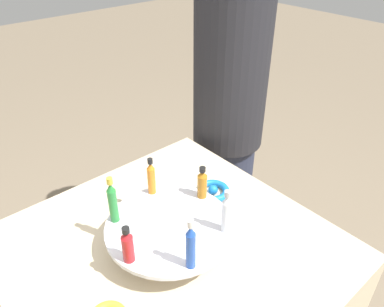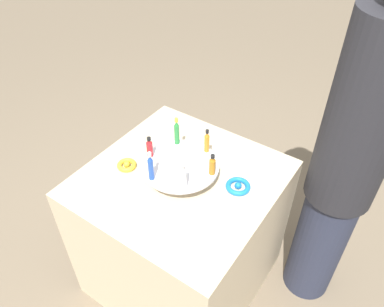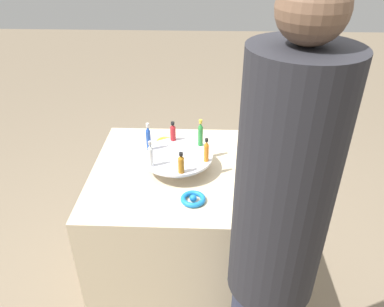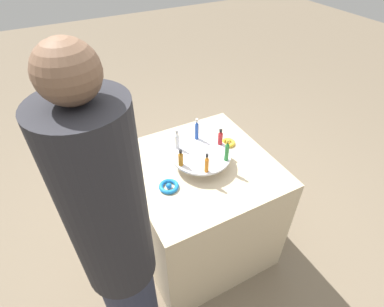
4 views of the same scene
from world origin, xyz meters
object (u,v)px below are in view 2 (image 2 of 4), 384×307
at_px(bottle_blue, 151,167).
at_px(ribbon_bow_blue, 238,186).
at_px(bottle_amber, 212,165).
at_px(person_figure, 346,169).
at_px(bottle_orange, 207,142).
at_px(ribbon_bow_gold, 127,165).
at_px(bottle_red, 150,147).
at_px(bottle_green, 177,132).
at_px(bottle_clear, 184,178).
at_px(display_stand, 180,168).

distance_m(bottle_blue, ribbon_bow_blue, 0.38).
bearing_deg(bottle_blue, bottle_amber, 41.73).
bearing_deg(bottle_blue, person_figure, 38.05).
bearing_deg(bottle_amber, bottle_orange, 131.73).
height_order(ribbon_bow_gold, person_figure, person_figure).
bearing_deg(ribbon_bow_gold, ribbon_bow_blue, 19.34).
bearing_deg(bottle_red, bottle_blue, -48.27).
bearing_deg(bottle_orange, ribbon_bow_gold, -142.26).
relative_size(bottle_blue, ribbon_bow_gold, 1.60).
bearing_deg(bottle_red, bottle_orange, 41.73).
distance_m(bottle_orange, person_figure, 0.60).
bearing_deg(bottle_red, bottle_green, 71.73).
bearing_deg(bottle_red, bottle_amber, 11.73).
bearing_deg(bottle_amber, ribbon_bow_blue, 28.98).
height_order(bottle_clear, ribbon_bow_gold, bottle_clear).
bearing_deg(display_stand, ribbon_bow_blue, 19.34).
distance_m(bottle_amber, person_figure, 0.56).
distance_m(bottle_red, bottle_green, 0.15).
xyz_separation_m(bottle_amber, bottle_orange, (-0.10, 0.11, 0.01)).
bearing_deg(bottle_orange, ribbon_bow_blue, -14.99).
height_order(bottle_amber, bottle_orange, bottle_orange).
distance_m(bottle_red, ribbon_bow_gold, 0.16).
bearing_deg(bottle_clear, ribbon_bow_gold, 176.08).
xyz_separation_m(bottle_blue, ribbon_bow_gold, (-0.20, 0.05, -0.13)).
bearing_deg(bottle_clear, bottle_blue, -168.27).
xyz_separation_m(bottle_red, ribbon_bow_gold, (-0.10, -0.06, -0.11)).
height_order(bottle_blue, ribbon_bow_blue, bottle_blue).
bearing_deg(bottle_clear, bottle_red, 161.73).
distance_m(bottle_red, bottle_amber, 0.29).
bearing_deg(bottle_blue, bottle_clear, 11.73).
bearing_deg(display_stand, person_figure, 31.45).
distance_m(bottle_green, ribbon_bow_blue, 0.36).
height_order(bottle_red, bottle_green, bottle_green).
relative_size(bottle_red, bottle_green, 0.73).
distance_m(bottle_amber, ribbon_bow_gold, 0.41).
height_order(bottle_blue, bottle_amber, bottle_blue).
bearing_deg(person_figure, ribbon_bow_blue, 6.85).
distance_m(bottle_blue, person_figure, 0.81).
bearing_deg(ribbon_bow_gold, bottle_orange, 37.74).
height_order(ribbon_bow_blue, person_figure, person_figure).
distance_m(display_stand, ribbon_bow_gold, 0.26).
bearing_deg(bottle_blue, display_stand, 71.73).
bearing_deg(ribbon_bow_gold, display_stand, 19.34).
relative_size(bottle_clear, bottle_green, 0.91).
bearing_deg(bottle_red, display_stand, 11.73).
xyz_separation_m(bottle_red, bottle_orange, (0.19, 0.17, 0.01)).
xyz_separation_m(display_stand, person_figure, (0.59, 0.36, 0.03)).
bearing_deg(bottle_amber, bottle_clear, -108.27).
relative_size(display_stand, bottle_green, 2.43).
bearing_deg(bottle_orange, display_stand, -108.27).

